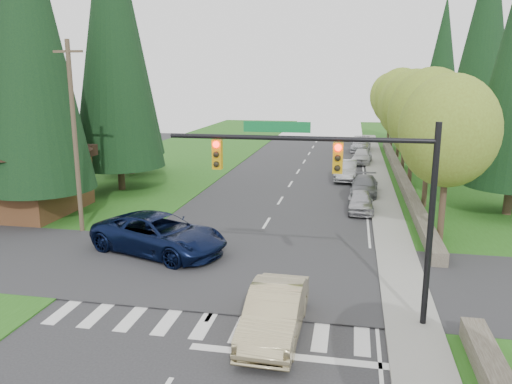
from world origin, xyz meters
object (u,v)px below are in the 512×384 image
(suv_navy, at_px, (159,234))
(parked_car_b, at_px, (364,186))
(sedan_champagne, at_px, (275,312))
(parked_car_e, at_px, (361,144))
(parked_car_a, at_px, (361,201))
(parked_car_c, at_px, (346,170))
(parked_car_d, at_px, (362,156))

(suv_navy, xyz_separation_m, parked_car_b, (9.71, 14.19, -0.27))
(sedan_champagne, distance_m, parked_car_e, 43.26)
(parked_car_a, relative_size, parked_car_c, 0.80)
(suv_navy, distance_m, parked_car_c, 21.07)
(parked_car_c, distance_m, parked_car_e, 17.20)
(parked_car_b, bearing_deg, parked_car_c, 108.04)
(sedan_champagne, bearing_deg, parked_car_c, 87.09)
(parked_car_b, xyz_separation_m, parked_car_c, (-1.40, 5.17, 0.14))
(parked_car_e, bearing_deg, sedan_champagne, -91.00)
(parked_car_c, relative_size, parked_car_e, 0.93)
(parked_car_d, bearing_deg, parked_car_e, 96.47)
(parked_car_d, bearing_deg, suv_navy, -102.81)
(parked_car_b, xyz_separation_m, parked_car_e, (0.00, 22.31, 0.09))
(parked_car_c, bearing_deg, suv_navy, -112.13)
(parked_car_c, bearing_deg, parked_car_b, -73.73)
(parked_car_e, bearing_deg, suv_navy, -101.70)
(parked_car_c, bearing_deg, sedan_champagne, -92.79)
(suv_navy, relative_size, parked_car_c, 1.38)
(parked_car_c, bearing_deg, parked_car_d, 81.67)
(suv_navy, bearing_deg, parked_car_a, -25.77)
(suv_navy, height_order, parked_car_d, suv_navy)
(parked_car_b, distance_m, parked_car_e, 22.32)
(suv_navy, bearing_deg, parked_car_c, -4.12)
(sedan_champagne, bearing_deg, parked_car_a, 80.89)
(parked_car_b, bearing_deg, suv_navy, -121.51)
(parked_car_b, bearing_deg, parked_car_d, 92.88)
(sedan_champagne, relative_size, parked_car_a, 1.25)
(parked_car_b, distance_m, parked_car_c, 5.36)
(suv_navy, height_order, parked_car_e, suv_navy)
(parked_car_b, relative_size, parked_car_e, 0.87)
(sedan_champagne, xyz_separation_m, parked_car_e, (3.17, 43.15, -0.04))
(parked_car_a, xyz_separation_m, parked_car_b, (0.31, 4.75, -0.00))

